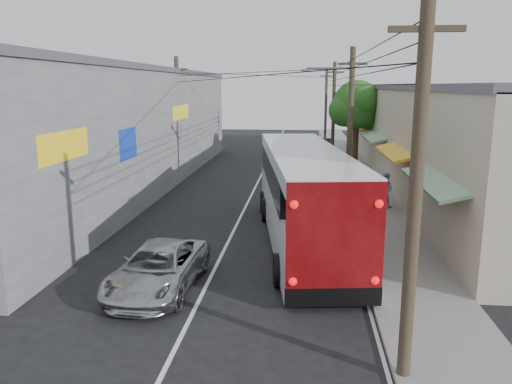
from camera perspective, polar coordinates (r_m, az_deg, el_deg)
ground at (r=13.75m, az=-7.86°, el=-14.73°), size 120.00×120.00×0.00m
sidewalk at (r=32.69m, az=11.64°, el=1.02°), size 3.00×80.00×0.12m
building_right at (r=34.98m, az=18.90°, el=6.45°), size 7.09×40.00×6.25m
building_left at (r=32.14m, az=-15.51°, el=7.12°), size 7.20×36.00×7.25m
utility_poles at (r=32.31m, az=5.87°, el=8.36°), size 11.80×45.28×8.00m
street_tree at (r=38.16m, az=11.57°, el=9.56°), size 4.40×4.00×6.60m
coach_bus at (r=19.92m, az=5.44°, el=-0.25°), size 4.41×13.28×3.76m
jeepney at (r=15.76m, az=-11.11°, el=-8.57°), size 2.51×5.01×1.36m
parked_suv at (r=29.27m, az=7.07°, el=1.30°), size 2.50×5.39×1.52m
parked_car_mid at (r=38.33m, az=7.27°, el=3.72°), size 1.79×4.09×1.37m
parked_car_far at (r=45.23m, az=7.61°, el=5.08°), size 2.09×4.82×1.54m
pedestrian_near at (r=27.83m, az=11.51°, el=1.20°), size 0.80×0.68×1.86m
pedestrian_far at (r=26.12m, az=14.53°, el=0.23°), size 1.07×1.01×1.75m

